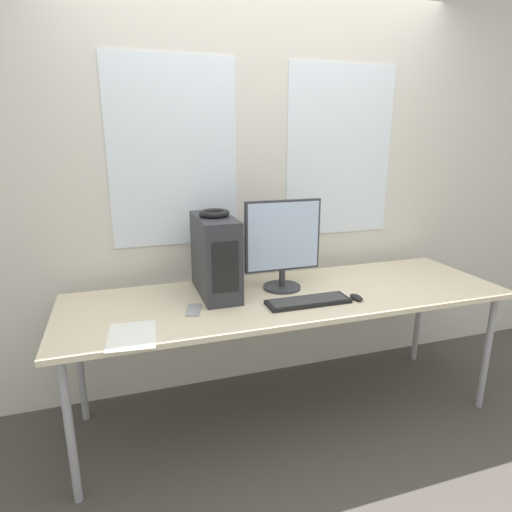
{
  "coord_description": "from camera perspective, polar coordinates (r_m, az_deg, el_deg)",
  "views": [
    {
      "loc": [
        -0.89,
        -1.72,
        1.64
      ],
      "look_at": [
        -0.2,
        0.4,
        1.02
      ],
      "focal_mm": 30.0,
      "sensor_mm": 36.0,
      "label": 1
    }
  ],
  "objects": [
    {
      "name": "paper_sheet_front",
      "position": [
        2.03,
        -16.23,
        -10.13
      ],
      "size": [
        0.24,
        0.31,
        0.0
      ],
      "rotation": [
        0.0,
        0.0,
        -0.09
      ],
      "color": "white",
      "rests_on": "desk"
    },
    {
      "name": "ground_plane",
      "position": [
        2.54,
        7.85,
        -24.89
      ],
      "size": [
        14.0,
        14.0,
        0.0
      ],
      "primitive_type": "plane",
      "color": "#47423D"
    },
    {
      "name": "monitor_main",
      "position": [
        2.46,
        3.58,
        1.79
      ],
      "size": [
        0.45,
        0.22,
        0.52
      ],
      "color": "#333338",
      "rests_on": "desk"
    },
    {
      "name": "cell_phone",
      "position": [
        2.23,
        -8.33,
        -7.15
      ],
      "size": [
        0.11,
        0.16,
        0.01
      ],
      "rotation": [
        0.0,
        0.0,
        -0.27
      ],
      "color": "#99999E",
      "rests_on": "desk"
    },
    {
      "name": "mouse",
      "position": [
        2.42,
        13.23,
        -5.38
      ],
      "size": [
        0.05,
        0.1,
        0.03
      ],
      "color": "black",
      "rests_on": "desk"
    },
    {
      "name": "keyboard",
      "position": [
        2.32,
        6.95,
        -6.02
      ],
      "size": [
        0.46,
        0.15,
        0.02
      ],
      "color": "black",
      "rests_on": "desk"
    },
    {
      "name": "desk",
      "position": [
        2.47,
        4.47,
        -6.02
      ],
      "size": [
        2.51,
        0.8,
        0.78
      ],
      "color": "beige",
      "rests_on": "ground_plane"
    },
    {
      "name": "headphones",
      "position": [
        2.35,
        -5.59,
        5.69
      ],
      "size": [
        0.17,
        0.17,
        0.03
      ],
      "color": "black",
      "rests_on": "pc_tower"
    },
    {
      "name": "pc_tower",
      "position": [
        2.4,
        -5.44,
        0.04
      ],
      "size": [
        0.2,
        0.47,
        0.44
      ],
      "color": "#2D2D33",
      "rests_on": "desk"
    },
    {
      "name": "wall_back",
      "position": [
        2.81,
        0.58,
        9.64
      ],
      "size": [
        8.0,
        0.07,
        2.7
      ],
      "color": "beige",
      "rests_on": "ground_plane"
    }
  ]
}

